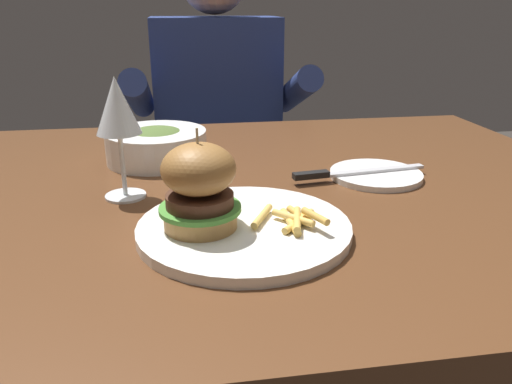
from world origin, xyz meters
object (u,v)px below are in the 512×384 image
Objects in this scene: bread_plate at (375,174)px; main_plate at (244,228)px; burger_sandwich at (199,186)px; wine_glass at (117,110)px; diner_person at (218,159)px; soup_bowl at (157,145)px; table_knife at (348,172)px.

main_plate is at bearing -143.46° from bread_plate.
burger_sandwich is 0.70× the size of wine_glass.
main_plate is at bearing -92.58° from diner_person.
soup_bowl is (0.04, 0.18, -0.10)m from wine_glass.
table_knife is at bearing -172.45° from bread_plate.
burger_sandwich is 0.31m from table_knife.
main_plate is 0.26m from wine_glass.
soup_bowl is 0.16× the size of diner_person.
main_plate is 0.23× the size of diner_person.
table_knife is 0.77m from diner_person.
wine_glass is 0.15× the size of diner_person.
diner_person reaches higher than wine_glass.
main_plate is at bearing -70.79° from soup_bowl.
soup_bowl is at bearing 100.49° from burger_sandwich.
bread_plate is 0.83× the size of soup_bowl.
soup_bowl is (-0.12, 0.34, 0.02)m from main_plate.
wine_glass is 0.38m from table_knife.
bread_plate is 0.05m from table_knife.
main_plate is 1.50× the size of wine_glass.
main_plate is 0.92m from diner_person.
diner_person reaches higher than bread_plate.
soup_bowl reaches higher than main_plate.
main_plate is 0.08m from burger_sandwich.
burger_sandwich is 0.36m from bread_plate.
main_plate is 1.48× the size of soup_bowl.
burger_sandwich is at bearing -79.51° from soup_bowl.
wine_glass is 0.21m from soup_bowl.
wine_glass is 0.77× the size of table_knife.
diner_person reaches higher than main_plate.
burger_sandwich is at bearing -56.11° from wine_glass.
diner_person is at bearing 74.48° from soup_bowl.
burger_sandwich is 0.54× the size of table_knife.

